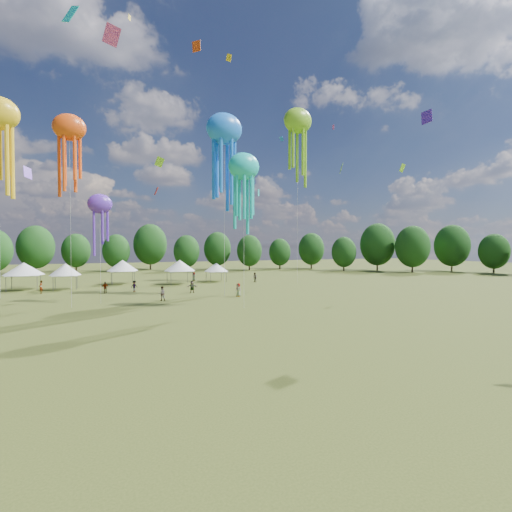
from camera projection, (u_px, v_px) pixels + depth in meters
name	position (u px, v px, depth m)	size (l,w,h in m)	color
ground	(350.00, 407.00, 15.51)	(300.00, 300.00, 0.00)	#384416
spectator_near	(162.00, 294.00, 45.94)	(0.87, 0.68, 1.79)	gray
spectators_far	(182.00, 284.00, 58.24)	(35.53, 25.64, 1.90)	gray
festival_tents	(120.00, 267.00, 63.44)	(36.79, 10.64, 4.36)	#47474C
show_kites	(191.00, 144.00, 53.19)	(51.16, 25.37, 32.34)	#FF4E0F
small_kites	(152.00, 85.00, 53.10)	(76.57, 57.80, 43.41)	#FF4E0F
treeline	(129.00, 248.00, 71.11)	(201.57, 95.24, 13.43)	#38281C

